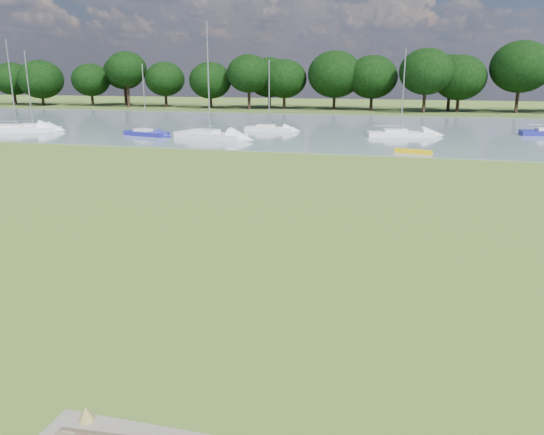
% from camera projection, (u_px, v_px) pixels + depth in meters
% --- Properties ---
extents(ground, '(220.00, 220.00, 0.00)m').
position_uv_depth(ground, '(299.00, 236.00, 21.39)').
color(ground, olive).
extents(river, '(220.00, 40.00, 0.10)m').
position_uv_depth(river, '(372.00, 129.00, 60.60)').
color(river, gray).
rests_on(river, ground).
extents(far_bank, '(220.00, 20.00, 0.40)m').
position_uv_depth(far_bank, '(385.00, 111.00, 88.62)').
color(far_bank, '#4C6626').
rests_on(far_bank, ground).
extents(kayak, '(3.01, 1.49, 0.29)m').
position_uv_depth(kayak, '(413.00, 151.00, 42.67)').
color(kayak, '#EABD06').
rests_on(kayak, river).
extents(tree_line, '(144.98, 8.37, 10.13)m').
position_uv_depth(tree_line, '(394.00, 74.00, 82.97)').
color(tree_line, black).
rests_on(tree_line, far_bank).
extents(sailboat_0, '(7.78, 4.04, 10.90)m').
position_uv_depth(sailboat_0, '(209.00, 133.00, 51.87)').
color(sailboat_0, white).
rests_on(sailboat_0, river).
extents(sailboat_3, '(5.42, 1.84, 7.58)m').
position_uv_depth(sailboat_3, '(269.00, 127.00, 58.11)').
color(sailboat_3, white).
rests_on(sailboat_3, river).
extents(sailboat_4, '(6.81, 3.26, 8.49)m').
position_uv_depth(sailboat_4, '(400.00, 132.00, 53.45)').
color(sailboat_4, white).
rests_on(sailboat_4, river).
extents(sailboat_5, '(6.19, 1.83, 8.56)m').
position_uv_depth(sailboat_5, '(33.00, 126.00, 58.86)').
color(sailboat_5, white).
rests_on(sailboat_5, river).
extents(sailboat_7, '(5.17, 2.63, 7.10)m').
position_uv_depth(sailboat_7, '(146.00, 132.00, 54.01)').
color(sailboat_7, navy).
rests_on(sailboat_7, river).
extents(sailboat_8, '(8.00, 4.16, 9.62)m').
position_uv_depth(sailboat_8, '(16.00, 127.00, 57.89)').
color(sailboat_8, white).
rests_on(sailboat_8, river).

